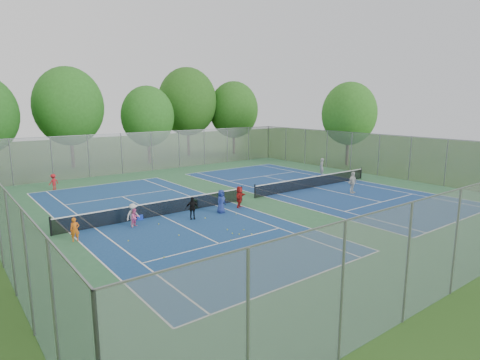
% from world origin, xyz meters
% --- Properties ---
extents(ground, '(120.00, 120.00, 0.00)m').
position_xyz_m(ground, '(0.00, 0.00, 0.00)').
color(ground, '#285019').
rests_on(ground, ground).
extents(court_pad, '(32.00, 32.00, 0.01)m').
position_xyz_m(court_pad, '(0.00, 0.00, 0.01)').
color(court_pad, '#326A40').
rests_on(court_pad, ground).
extents(court_left, '(10.97, 23.77, 0.01)m').
position_xyz_m(court_left, '(-7.00, 0.00, 0.02)').
color(court_left, navy).
rests_on(court_left, court_pad).
extents(court_right, '(10.97, 23.77, 0.01)m').
position_xyz_m(court_right, '(7.00, 0.00, 0.02)').
color(court_right, navy).
rests_on(court_right, court_pad).
extents(net_left, '(12.87, 0.10, 0.91)m').
position_xyz_m(net_left, '(-7.00, 0.00, 0.46)').
color(net_left, black).
rests_on(net_left, ground).
extents(net_right, '(12.87, 0.10, 0.91)m').
position_xyz_m(net_right, '(7.00, 0.00, 0.46)').
color(net_right, black).
rests_on(net_right, ground).
extents(fence_north, '(32.00, 0.10, 4.00)m').
position_xyz_m(fence_north, '(0.00, 16.00, 2.00)').
color(fence_north, gray).
rests_on(fence_north, ground).
extents(fence_east, '(0.10, 32.00, 4.00)m').
position_xyz_m(fence_east, '(16.00, 0.00, 2.00)').
color(fence_east, gray).
rests_on(fence_east, ground).
extents(tree_nl, '(7.20, 7.20, 10.69)m').
position_xyz_m(tree_nl, '(-6.00, 23.00, 6.54)').
color(tree_nl, '#443326').
rests_on(tree_nl, ground).
extents(tree_nc, '(6.00, 6.00, 8.85)m').
position_xyz_m(tree_nc, '(2.00, 21.00, 5.39)').
color(tree_nc, '#443326').
rests_on(tree_nc, ground).
extents(tree_nr, '(7.60, 7.60, 11.42)m').
position_xyz_m(tree_nr, '(9.00, 24.00, 7.04)').
color(tree_nr, '#443326').
rests_on(tree_nr, ground).
extents(tree_ne, '(6.60, 6.60, 9.77)m').
position_xyz_m(tree_ne, '(15.00, 22.00, 5.97)').
color(tree_ne, '#443326').
rests_on(tree_ne, ground).
extents(tree_side_e, '(6.00, 6.00, 9.20)m').
position_xyz_m(tree_side_e, '(19.00, 6.00, 5.74)').
color(tree_side_e, '#443326').
rests_on(tree_side_e, ground).
extents(ball_crate, '(0.45, 0.45, 0.30)m').
position_xyz_m(ball_crate, '(-8.39, -0.00, 0.15)').
color(ball_crate, blue).
rests_on(ball_crate, ground).
extents(ball_hopper, '(0.33, 0.33, 0.61)m').
position_xyz_m(ball_hopper, '(-4.44, 0.21, 0.30)').
color(ball_hopper, green).
rests_on(ball_hopper, ground).
extents(student_a, '(0.50, 0.38, 1.25)m').
position_xyz_m(student_a, '(-12.59, -1.64, 0.62)').
color(student_a, orange).
rests_on(student_a, ground).
extents(student_b, '(0.63, 0.56, 1.08)m').
position_xyz_m(student_b, '(-9.18, -1.16, 0.54)').
color(student_b, pink).
rests_on(student_b, ground).
extents(student_c, '(0.95, 0.68, 1.33)m').
position_xyz_m(student_c, '(-9.22, -0.99, 0.66)').
color(student_c, silver).
rests_on(student_c, ground).
extents(student_d, '(0.88, 0.61, 1.38)m').
position_xyz_m(student_d, '(-5.83, -1.85, 0.69)').
color(student_d, black).
rests_on(student_d, ground).
extents(student_e, '(0.87, 0.73, 1.53)m').
position_xyz_m(student_e, '(-3.63, -1.76, 0.76)').
color(student_e, navy).
rests_on(student_e, ground).
extents(student_f, '(1.38, 1.10, 1.47)m').
position_xyz_m(student_f, '(-1.89, -1.42, 0.74)').
color(student_f, '#AB1C18').
rests_on(student_f, ground).
extents(child_far_baseline, '(0.96, 0.77, 1.30)m').
position_xyz_m(child_far_baseline, '(-10.45, 12.17, 0.65)').
color(child_far_baseline, red).
rests_on(child_far_baseline, ground).
extents(instructor, '(0.75, 0.73, 1.73)m').
position_xyz_m(instructor, '(11.47, 3.13, 0.86)').
color(instructor, gray).
rests_on(instructor, ground).
extents(teen_court_b, '(1.03, 0.50, 1.70)m').
position_xyz_m(teen_court_b, '(7.72, -3.30, 0.85)').
color(teen_court_b, silver).
rests_on(teen_court_b, ground).
extents(tennis_ball_0, '(0.07, 0.07, 0.07)m').
position_xyz_m(tennis_ball_0, '(-8.01, -4.12, 0.03)').
color(tennis_ball_0, yellow).
rests_on(tennis_ball_0, ground).
extents(tennis_ball_1, '(0.07, 0.07, 0.07)m').
position_xyz_m(tennis_ball_1, '(-5.42, -4.93, 0.03)').
color(tennis_ball_1, '#B9D030').
rests_on(tennis_ball_1, ground).
extents(tennis_ball_2, '(0.07, 0.07, 0.07)m').
position_xyz_m(tennis_ball_2, '(-5.17, -2.25, 0.03)').
color(tennis_ball_2, '#F1F338').
rests_on(tennis_ball_2, ground).
extents(tennis_ball_3, '(0.07, 0.07, 0.07)m').
position_xyz_m(tennis_ball_3, '(-4.82, -6.33, 0.03)').
color(tennis_ball_3, '#B9C92E').
rests_on(tennis_ball_3, ground).
extents(tennis_ball_4, '(0.07, 0.07, 0.07)m').
position_xyz_m(tennis_ball_4, '(-7.97, -1.65, 0.03)').
color(tennis_ball_4, yellow).
rests_on(tennis_ball_4, ground).
extents(tennis_ball_5, '(0.07, 0.07, 0.07)m').
position_xyz_m(tennis_ball_5, '(-10.48, -3.33, 0.03)').
color(tennis_ball_5, '#C7D130').
rests_on(tennis_ball_5, ground).
extents(tennis_ball_6, '(0.07, 0.07, 0.07)m').
position_xyz_m(tennis_ball_6, '(-6.29, -6.44, 0.03)').
color(tennis_ball_6, gold).
rests_on(tennis_ball_6, ground).
extents(tennis_ball_7, '(0.07, 0.07, 0.07)m').
position_xyz_m(tennis_ball_7, '(-5.36, -5.92, 0.03)').
color(tennis_ball_7, '#B5C62E').
rests_on(tennis_ball_7, ground).
extents(tennis_ball_8, '(0.07, 0.07, 0.07)m').
position_xyz_m(tennis_ball_8, '(-3.13, -2.68, 0.03)').
color(tennis_ball_8, gold).
rests_on(tennis_ball_8, ground).
extents(tennis_ball_9, '(0.07, 0.07, 0.07)m').
position_xyz_m(tennis_ball_9, '(-4.70, -5.48, 0.03)').
color(tennis_ball_9, gold).
rests_on(tennis_ball_9, ground).
extents(tennis_ball_10, '(0.07, 0.07, 0.07)m').
position_xyz_m(tennis_ball_10, '(-10.05, -6.45, 0.03)').
color(tennis_ball_10, '#ACC42D').
rests_on(tennis_ball_10, ground).
extents(tennis_ball_11, '(0.07, 0.07, 0.07)m').
position_xyz_m(tennis_ball_11, '(-5.57, -5.61, 0.03)').
color(tennis_ball_11, '#BFE936').
rests_on(tennis_ball_11, ground).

